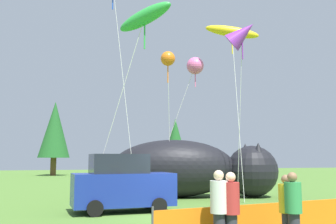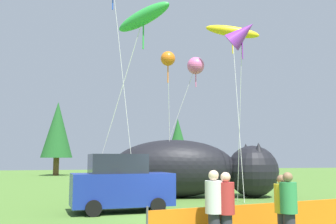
% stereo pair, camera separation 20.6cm
% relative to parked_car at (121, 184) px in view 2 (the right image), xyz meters
% --- Properties ---
extents(ground_plane, '(120.00, 120.00, 0.00)m').
position_rel_parked_car_xyz_m(ground_plane, '(1.83, -1.82, -1.07)').
color(ground_plane, '#4C752D').
extents(parked_car, '(3.91, 2.01, 2.23)m').
position_rel_parked_car_xyz_m(parked_car, '(0.00, 0.00, 0.00)').
color(parked_car, navy).
rests_on(parked_car, ground).
extents(folding_chair, '(0.75, 0.75, 0.93)m').
position_rel_parked_car_xyz_m(folding_chair, '(4.87, -3.37, -0.54)').
color(folding_chair, black).
rests_on(folding_chair, ground).
extents(inflatable_cat, '(9.13, 4.92, 3.07)m').
position_rel_parked_car_xyz_m(inflatable_cat, '(4.57, 4.40, 0.34)').
color(inflatable_cat, black).
rests_on(inflatable_cat, ground).
extents(safety_fence, '(7.07, 1.07, 1.01)m').
position_rel_parked_car_xyz_m(safety_fence, '(2.95, -6.08, -0.61)').
color(safety_fence, orange).
rests_on(safety_fence, ground).
extents(spectator_in_blue_shirt, '(0.38, 0.38, 1.74)m').
position_rel_parked_car_xyz_m(spectator_in_blue_shirt, '(2.55, -7.25, -0.12)').
color(spectator_in_blue_shirt, '#2D2D38').
rests_on(spectator_in_blue_shirt, ground).
extents(spectator_in_red_shirt, '(0.36, 0.36, 1.67)m').
position_rel_parked_car_xyz_m(spectator_in_red_shirt, '(2.59, -6.94, -0.16)').
color(spectator_in_red_shirt, '#2D2D38').
rests_on(spectator_in_red_shirt, ground).
extents(spectator_in_black_shirt, '(0.39, 0.39, 1.79)m').
position_rel_parked_car_xyz_m(spectator_in_black_shirt, '(0.88, -6.91, -0.10)').
color(spectator_in_black_shirt, '#2D2D38').
rests_on(spectator_in_black_shirt, ground).
extents(spectator_in_grey_shirt, '(0.38, 0.38, 1.75)m').
position_rel_parked_car_xyz_m(spectator_in_grey_shirt, '(1.13, -6.98, -0.12)').
color(spectator_in_grey_shirt, '#2D2D38').
rests_on(spectator_in_grey_shirt, ground).
extents(kite_yellow_hero, '(3.09, 3.54, 9.88)m').
position_rel_parked_car_xyz_m(kite_yellow_hero, '(6.96, 3.94, 8.15)').
color(kite_yellow_hero, silver).
rests_on(kite_yellow_hero, ground).
extents(kite_pink_octopus, '(3.04, 1.63, 8.12)m').
position_rel_parked_car_xyz_m(kite_pink_octopus, '(5.42, 5.81, 6.50)').
color(kite_pink_octopus, silver).
rests_on(kite_pink_octopus, ground).
extents(kite_green_fish, '(3.03, 2.63, 8.25)m').
position_rel_parked_car_xyz_m(kite_green_fish, '(0.65, -0.80, 6.51)').
color(kite_green_fish, silver).
rests_on(kite_green_fish, ground).
extents(kite_purple_delta, '(2.01, 1.89, 9.04)m').
position_rel_parked_car_xyz_m(kite_purple_delta, '(6.16, 1.34, 7.11)').
color(kite_purple_delta, silver).
rests_on(kite_purple_delta, ground).
extents(kite_orange_flower, '(0.81, 1.22, 7.68)m').
position_rel_parked_car_xyz_m(kite_orange_flower, '(3.05, 3.72, 6.18)').
color(kite_orange_flower, silver).
rests_on(kite_orange_flower, ground).
extents(horizon_tree_east, '(3.09, 3.09, 7.36)m').
position_rel_parked_car_xyz_m(horizon_tree_east, '(13.09, 32.27, 3.45)').
color(horizon_tree_east, brown).
rests_on(horizon_tree_east, ground).
extents(horizon_tree_west, '(3.85, 3.85, 9.18)m').
position_rel_parked_car_xyz_m(horizon_tree_west, '(-2.23, 33.96, 4.56)').
color(horizon_tree_west, brown).
rests_on(horizon_tree_west, ground).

